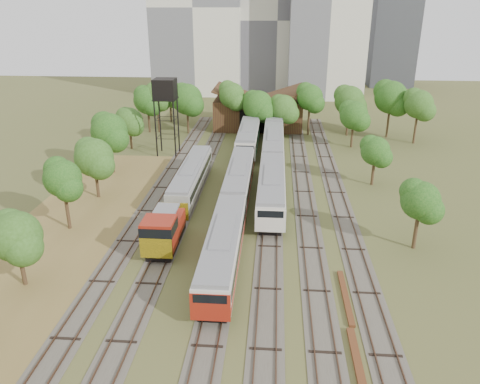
# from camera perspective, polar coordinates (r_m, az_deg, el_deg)

# --- Properties ---
(ground) EXTENTS (240.00, 240.00, 0.00)m
(ground) POSITION_cam_1_polar(r_m,az_deg,el_deg) (36.78, 0.09, -14.39)
(ground) COLOR #475123
(ground) RESTS_ON ground
(dry_grass_patch) EXTENTS (14.00, 60.00, 0.04)m
(dry_grass_patch) POSITION_cam_1_polar(r_m,az_deg,el_deg) (47.88, -21.30, -6.74)
(dry_grass_patch) COLOR brown
(dry_grass_patch) RESTS_ON ground
(tracks) EXTENTS (24.60, 80.00, 0.19)m
(tracks) POSITION_cam_1_polar(r_m,az_deg,el_deg) (58.79, 1.28, 0.24)
(tracks) COLOR #4C473D
(tracks) RESTS_ON ground
(railcar_red_set) EXTENTS (2.92, 34.57, 3.61)m
(railcar_red_set) POSITION_cam_1_polar(r_m,az_deg,el_deg) (48.91, -0.92, -2.04)
(railcar_red_set) COLOR black
(railcar_red_set) RESTS_ON ground
(railcar_green_set) EXTENTS (3.07, 52.08, 3.80)m
(railcar_green_set) POSITION_cam_1_polar(r_m,az_deg,el_deg) (70.32, 4.07, 5.56)
(railcar_green_set) COLOR black
(railcar_green_set) RESTS_ON ground
(railcar_rear) EXTENTS (3.08, 16.08, 3.81)m
(railcar_rear) POSITION_cam_1_polar(r_m,az_deg,el_deg) (74.53, 1.02, 6.57)
(railcar_rear) COLOR black
(railcar_rear) RESTS_ON ground
(shunter_locomotive) EXTENTS (2.94, 8.10, 3.86)m
(shunter_locomotive) POSITION_cam_1_polar(r_m,az_deg,el_deg) (44.83, -9.28, -4.74)
(shunter_locomotive) COLOR black
(shunter_locomotive) RESTS_ON ground
(old_grey_coach) EXTENTS (2.71, 18.00, 3.35)m
(old_grey_coach) POSITION_cam_1_polar(r_m,az_deg,el_deg) (58.27, -5.97, 1.79)
(old_grey_coach) COLOR black
(old_grey_coach) RESTS_ON ground
(water_tower) EXTENTS (3.34, 3.34, 11.56)m
(water_tower) POSITION_cam_1_polar(r_m,az_deg,el_deg) (71.93, -9.13, 12.05)
(water_tower) COLOR black
(water_tower) RESTS_ON ground
(rail_pile_near) EXTENTS (0.53, 7.96, 0.27)m
(rail_pile_near) POSITION_cam_1_polar(r_m,az_deg,el_deg) (32.80, 14.30, -20.22)
(rail_pile_near) COLOR brown
(rail_pile_near) RESTS_ON ground
(rail_pile_far) EXTENTS (0.47, 7.47, 0.24)m
(rail_pile_far) POSITION_cam_1_polar(r_m,az_deg,el_deg) (39.09, 12.74, -12.35)
(rail_pile_far) COLOR brown
(rail_pile_far) RESTS_ON ground
(maintenance_shed) EXTENTS (16.45, 11.55, 7.58)m
(maintenance_shed) POSITION_cam_1_polar(r_m,az_deg,el_deg) (89.58, 2.29, 9.78)
(maintenance_shed) COLOR #3B1F15
(maintenance_shed) RESTS_ON ground
(tree_band_left) EXTENTS (7.29, 73.97, 8.32)m
(tree_band_left) POSITION_cam_1_polar(r_m,az_deg,el_deg) (64.48, -15.57, 6.23)
(tree_band_left) COLOR #382616
(tree_band_left) RESTS_ON ground
(tree_band_far) EXTENTS (48.85, 9.15, 9.77)m
(tree_band_far) POSITION_cam_1_polar(r_m,az_deg,el_deg) (82.87, 6.15, 11.00)
(tree_band_far) COLOR #382616
(tree_band_far) RESTS_ON ground
(tree_band_right) EXTENTS (5.17, 38.15, 7.52)m
(tree_band_right) POSITION_cam_1_polar(r_m,az_deg,el_deg) (65.34, 15.65, 6.23)
(tree_band_right) COLOR #382616
(tree_band_right) RESTS_ON ground
(tower_left) EXTENTS (22.00, 16.00, 42.00)m
(tower_left) POSITION_cam_1_polar(r_m,az_deg,el_deg) (126.17, -5.17, 21.53)
(tower_left) COLOR beige
(tower_left) RESTS_ON ground
(tower_centre) EXTENTS (20.00, 18.00, 36.00)m
(tower_centre) POSITION_cam_1_polar(r_m,az_deg,el_deg) (129.59, 4.60, 20.22)
(tower_centre) COLOR #B8B5A7
(tower_centre) RESTS_ON ground
(tower_far_right) EXTENTS (12.00, 12.00, 28.00)m
(tower_far_right) POSITION_cam_1_polar(r_m,az_deg,el_deg) (143.32, 18.12, 17.84)
(tower_far_right) COLOR #393B3F
(tower_far_right) RESTS_ON ground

